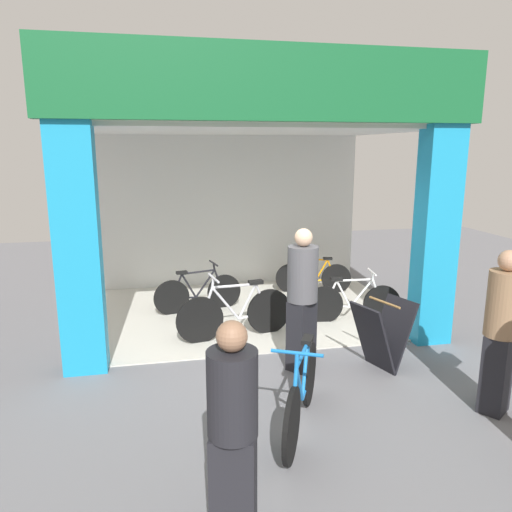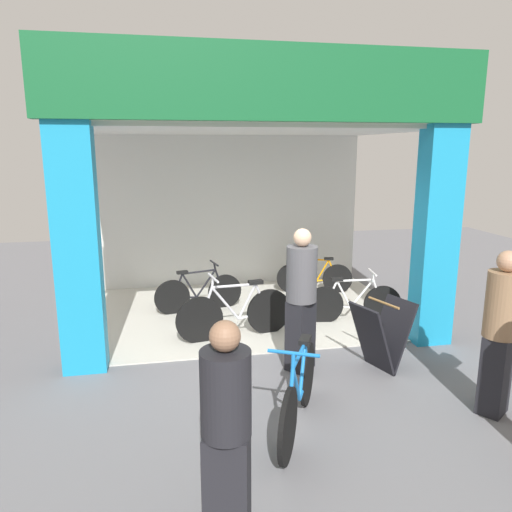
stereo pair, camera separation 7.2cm
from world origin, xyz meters
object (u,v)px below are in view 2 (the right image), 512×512
bicycle_inside_2 (315,277)px  bicycle_inside_3 (353,302)px  bicycle_inside_0 (236,313)px  bicycle_inside_1 (199,292)px  sandwich_board_sign (382,336)px  pedestrian_0 (226,437)px  pedestrian_2 (500,331)px  bicycle_parked_0 (299,393)px  pedestrian_1 (301,297)px

bicycle_inside_2 → bicycle_inside_3: size_ratio=0.93×
bicycle_inside_0 → bicycle_inside_1: (-0.43, 1.29, -0.05)m
bicycle_inside_0 → sandwich_board_sign: size_ratio=1.95×
bicycle_inside_2 → pedestrian_0: 6.21m
bicycle_inside_2 → pedestrian_2: 4.52m
bicycle_inside_2 → pedestrian_2: size_ratio=0.81×
bicycle_parked_0 → sandwich_board_sign: (1.37, 1.09, 0.06)m
bicycle_inside_0 → pedestrian_2: 3.46m
bicycle_inside_0 → sandwich_board_sign: bearing=-39.6°
pedestrian_2 → bicycle_parked_0: bearing=177.5°
bicycle_inside_2 → pedestrian_0: bearing=-113.2°
sandwich_board_sign → bicycle_inside_0: bearing=140.4°
sandwich_board_sign → bicycle_parked_0: bearing=-141.5°
pedestrian_0 → bicycle_inside_2: bearing=66.8°
bicycle_inside_0 → pedestrian_0: (-0.63, -3.75, 0.47)m
bicycle_parked_0 → bicycle_inside_1: bearing=100.3°
bicycle_inside_0 → bicycle_inside_3: 1.93m
pedestrian_0 → pedestrian_2: pedestrian_2 is taller
bicycle_inside_2 → bicycle_inside_0: bearing=-133.0°
bicycle_inside_1 → pedestrian_2: pedestrian_2 is taller
bicycle_inside_3 → sandwich_board_sign: 1.65m
bicycle_inside_2 → sandwich_board_sign: 3.29m
pedestrian_0 → pedestrian_1: pedestrian_1 is taller
pedestrian_2 → bicycle_inside_3: bearing=98.2°
bicycle_inside_1 → pedestrian_2: size_ratio=0.86×
bicycle_inside_2 → pedestrian_1: pedestrian_1 is taller
bicycle_inside_3 → bicycle_inside_1: bearing=156.7°
pedestrian_0 → sandwich_board_sign: bearing=47.0°
bicycle_inside_1 → pedestrian_0: (-0.21, -5.04, 0.52)m
bicycle_parked_0 → sandwich_board_sign: bicycle_parked_0 is taller
pedestrian_0 → pedestrian_2: size_ratio=0.96×
bicycle_inside_3 → pedestrian_2: (0.41, -2.80, 0.56)m
bicycle_inside_0 → bicycle_inside_1: size_ratio=1.16×
bicycle_parked_0 → pedestrian_1: 1.45m
bicycle_inside_2 → sandwich_board_sign: sandwich_board_sign is taller
sandwich_board_sign → pedestrian_1: bearing=168.5°
bicycle_parked_0 → pedestrian_0: bearing=-123.6°
bicycle_inside_1 → pedestrian_2: (2.74, -3.81, 0.56)m
bicycle_inside_0 → bicycle_inside_1: bicycle_inside_0 is taller
bicycle_parked_0 → pedestrian_1: (0.39, 1.29, 0.55)m
pedestrian_1 → pedestrian_0: bearing=-115.9°
sandwich_board_sign → pedestrian_0: size_ratio=0.53×
bicycle_inside_3 → bicycle_parked_0: 3.18m
sandwich_board_sign → pedestrian_2: size_ratio=0.51×
bicycle_inside_1 → pedestrian_1: bearing=-66.4°
bicycle_inside_2 → pedestrian_1: size_ratio=0.79×
bicycle_inside_3 → bicycle_inside_0: bearing=-171.6°
pedestrian_0 → pedestrian_2: bearing=22.6°
bicycle_inside_3 → pedestrian_0: (-2.54, -4.03, 0.51)m
bicycle_parked_0 → pedestrian_0: size_ratio=0.94×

